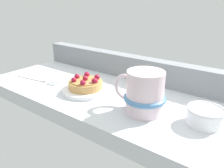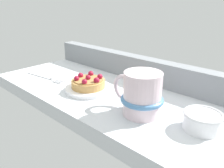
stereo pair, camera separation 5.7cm
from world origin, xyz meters
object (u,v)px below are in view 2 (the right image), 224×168
object	(u,v)px
dessert_fork	(45,77)
raspberry_tart	(88,83)
dessert_plate	(88,89)
sugar_bowl	(202,120)
coffee_mug	(141,94)

from	to	relation	value
dessert_fork	raspberry_tart	bearing A→B (deg)	8.80
dessert_plate	raspberry_tart	distance (cm)	1.95
dessert_plate	sugar_bowl	world-z (taller)	sugar_bowl
dessert_plate	raspberry_tart	size ratio (longest dim) A/B	1.39
raspberry_tart	dessert_fork	distance (cm)	19.06
coffee_mug	sugar_bowl	xyz separation A→B (cm)	(13.09, 3.19, -2.86)
dessert_plate	dessert_fork	xyz separation A→B (cm)	(-18.71, -2.88, -0.20)
coffee_mug	sugar_bowl	bearing A→B (deg)	13.68
dessert_fork	sugar_bowl	world-z (taller)	sugar_bowl
coffee_mug	dessert_plate	bearing A→B (deg)	177.57
coffee_mug	raspberry_tart	bearing A→B (deg)	177.52
dessert_fork	dessert_plate	bearing A→B (deg)	8.76
dessert_plate	sugar_bowl	distance (cm)	32.41
raspberry_tart	sugar_bowl	distance (cm)	32.36
sugar_bowl	coffee_mug	bearing A→B (deg)	-166.32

